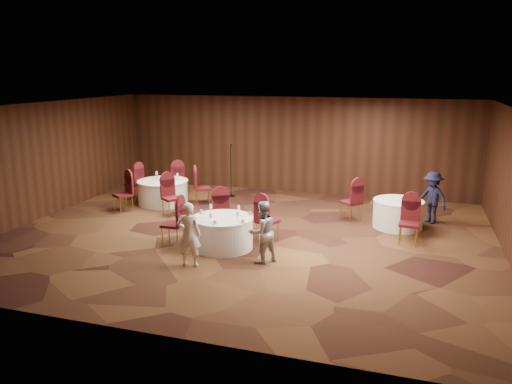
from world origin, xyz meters
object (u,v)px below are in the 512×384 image
(woman_b, at_px, (262,232))
(man_c, at_px, (432,198))
(table_main, at_px, (223,232))
(table_right, at_px, (398,214))
(table_left, at_px, (163,192))
(mic_stand, at_px, (231,181))
(woman_a, at_px, (189,234))

(woman_b, bearing_deg, man_c, -179.61)
(man_c, bearing_deg, table_main, -104.62)
(table_main, height_order, table_right, same)
(table_right, relative_size, woman_b, 0.96)
(table_left, xyz_separation_m, mic_stand, (1.68, 1.53, 0.14))
(mic_stand, relative_size, man_c, 1.22)
(table_left, relative_size, mic_stand, 0.90)
(table_left, relative_size, table_right, 1.19)
(table_main, relative_size, woman_a, 1.03)
(table_main, xyz_separation_m, table_right, (3.84, 2.85, -0.00))
(table_main, relative_size, table_left, 0.92)
(table_left, xyz_separation_m, woman_b, (4.34, -3.74, 0.31))
(table_main, bearing_deg, woman_a, -102.27)
(table_left, distance_m, woman_b, 5.74)
(table_main, height_order, woman_a, woman_a)
(table_right, distance_m, mic_stand, 5.66)
(table_right, bearing_deg, mic_stand, 161.10)
(table_main, relative_size, mic_stand, 0.83)
(table_left, relative_size, woman_a, 1.12)
(table_right, bearing_deg, table_left, 177.51)
(mic_stand, relative_size, woman_b, 1.26)
(table_right, xyz_separation_m, mic_stand, (-5.36, 1.83, 0.14))
(table_main, distance_m, woman_b, 1.31)
(woman_a, bearing_deg, woman_b, -164.45)
(table_right, relative_size, woman_a, 0.94)
(mic_stand, relative_size, woman_a, 1.24)
(woman_a, height_order, man_c, man_c)
(mic_stand, distance_m, man_c, 6.31)
(woman_b, xyz_separation_m, man_c, (3.54, 4.14, 0.02))
(table_main, distance_m, mic_stand, 4.93)
(table_main, distance_m, man_c, 5.88)
(mic_stand, height_order, woman_b, mic_stand)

